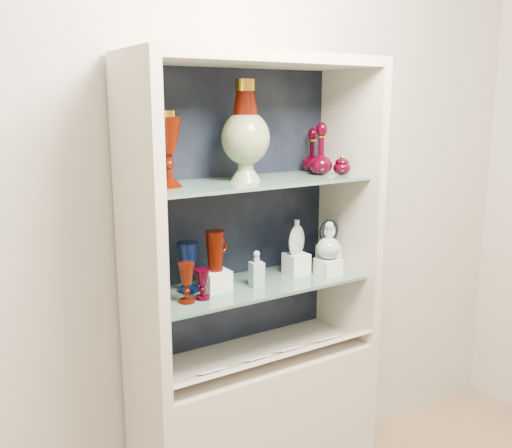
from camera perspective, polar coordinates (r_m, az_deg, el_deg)
wall_back at (r=2.40m, az=-2.84°, el=3.27°), size 3.50×0.02×2.80m
cabinet_base at (r=2.59m, az=0.00°, el=-20.45°), size 1.00×0.40×0.75m
cabinet_back_panel at (r=2.38m, az=-2.46°, el=1.40°), size 0.98×0.02×1.15m
cabinet_side_left at (r=2.01m, az=-11.59°, el=-0.86°), size 0.04×0.40×1.15m
cabinet_side_right at (r=2.51m, az=9.27°, el=1.80°), size 0.04×0.40×1.15m
cabinet_top_cap at (r=2.18m, az=0.00°, el=16.11°), size 1.00×0.40×0.04m
shelf_lower at (r=2.31m, az=-0.27°, el=-6.12°), size 0.92×0.34×0.01m
shelf_upper at (r=2.22m, az=-0.28°, el=4.24°), size 0.92×0.34×0.01m
label_ledge at (r=2.31m, az=1.51°, el=-13.21°), size 0.92×0.17×0.09m
label_card_0 at (r=2.18m, az=-4.61°, el=-14.47°), size 0.10×0.06×0.03m
label_card_1 at (r=2.35m, az=3.21°, el=-12.40°), size 0.10×0.06×0.03m
label_card_2 at (r=2.45m, az=6.82°, el=-11.35°), size 0.10×0.06×0.03m
label_card_3 at (r=2.27m, az=-0.01°, el=-13.28°), size 0.10×0.06×0.03m
pedestal_lamp_left at (r=2.06m, az=-8.81°, el=7.40°), size 0.13×0.13×0.27m
pedestal_lamp_right at (r=1.97m, az=-10.59°, el=7.08°), size 0.13×0.13×0.26m
enamel_urn at (r=2.18m, az=-1.06°, el=9.29°), size 0.19×0.19×0.38m
ruby_decanter_a at (r=2.39m, az=6.55°, el=7.80°), size 0.12×0.12×0.24m
ruby_decanter_b at (r=2.50m, az=5.66°, el=7.52°), size 0.10×0.10×0.20m
lidded_bowl at (r=2.41m, az=8.59°, el=5.89°), size 0.09×0.09×0.08m
cobalt_goblet at (r=2.21m, az=-6.81°, el=-4.29°), size 0.10×0.10×0.19m
ruby_goblet_tall at (r=2.10m, az=-6.96°, el=-5.86°), size 0.07×0.07×0.15m
ruby_goblet_small at (r=2.13m, az=-5.37°, el=-6.03°), size 0.06×0.06×0.11m
riser_ruby_pitcher at (r=2.23m, az=-4.06°, el=-5.63°), size 0.10×0.10×0.08m
ruby_pitcher at (r=2.19m, az=-4.11°, el=-2.69°), size 0.13×0.11×0.16m
clear_square_bottle at (r=2.26m, az=0.06°, el=-4.48°), size 0.06×0.06×0.15m
riser_flat_flask at (r=2.43m, az=4.05°, el=-4.00°), size 0.09×0.09×0.09m
flat_flask at (r=2.40m, az=4.09°, el=-1.23°), size 0.12×0.08×0.15m
riser_clear_round_decanter at (r=2.44m, az=7.22°, el=-4.26°), size 0.09×0.09×0.07m
clear_round_decanter at (r=2.41m, az=7.29°, el=-1.71°), size 0.13×0.13×0.15m
riser_cameo_medallion at (r=2.53m, az=7.23°, el=-3.26°), size 0.08×0.08×0.10m
cameo_medallion at (r=2.51m, az=7.30°, el=-0.84°), size 0.10×0.04×0.12m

